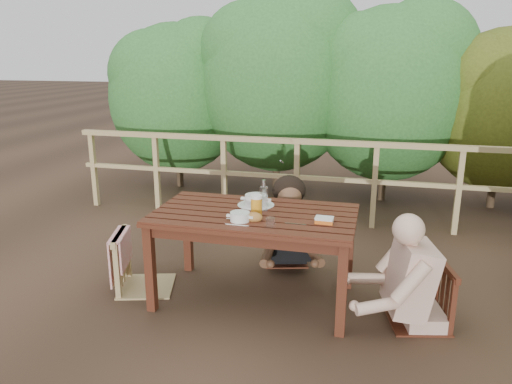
% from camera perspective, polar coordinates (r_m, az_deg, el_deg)
% --- Properties ---
extents(ground, '(60.00, 60.00, 0.00)m').
position_cam_1_polar(ground, '(4.14, -0.17, -12.26)').
color(ground, '#463021').
rests_on(ground, ground).
extents(table, '(1.58, 0.89, 0.73)m').
position_cam_1_polar(table, '(3.98, -0.18, -7.60)').
color(table, '#3C1A0F').
rests_on(table, ground).
extents(chair_left, '(0.58, 0.58, 0.94)m').
position_cam_1_polar(chair_left, '(4.23, -12.99, -5.05)').
color(chair_left, tan).
rests_on(chair_left, ground).
extents(chair_far, '(0.50, 0.50, 0.82)m').
position_cam_1_polar(chair_far, '(4.69, 3.56, -3.43)').
color(chair_far, '#3C1A0F').
rests_on(chair_far, ground).
extents(chair_right, '(0.52, 0.52, 0.87)m').
position_cam_1_polar(chair_right, '(3.81, 18.79, -8.53)').
color(chair_right, '#3C1A0F').
rests_on(chair_right, ground).
extents(woman, '(0.71, 0.80, 1.36)m').
position_cam_1_polar(woman, '(4.62, 3.66, -0.16)').
color(woman, black).
rests_on(woman, ground).
extents(diner_right, '(0.81, 0.71, 1.41)m').
position_cam_1_polar(diner_right, '(3.71, 19.62, -4.71)').
color(diner_right, '#CD9F8C').
rests_on(diner_right, ground).
extents(railing, '(5.60, 0.10, 1.01)m').
position_cam_1_polar(railing, '(5.80, 4.75, 1.31)').
color(railing, tan).
rests_on(railing, ground).
extents(hedge_row, '(6.60, 1.60, 3.80)m').
position_cam_1_polar(hedge_row, '(6.76, 10.27, 15.13)').
color(hedge_row, '#295D26').
rests_on(hedge_row, ground).
extents(soup_near, '(0.25, 0.25, 0.08)m').
position_cam_1_polar(soup_near, '(3.65, -1.89, -3.00)').
color(soup_near, silver).
rests_on(soup_near, table).
extents(soup_far, '(0.30, 0.30, 0.10)m').
position_cam_1_polar(soup_far, '(4.03, -0.02, -1.02)').
color(soup_far, white).
rests_on(soup_far, table).
extents(bread_roll, '(0.13, 0.10, 0.08)m').
position_cam_1_polar(bread_roll, '(3.66, -0.25, -2.97)').
color(bread_roll, '#A17329').
rests_on(bread_roll, table).
extents(beer_glass, '(0.09, 0.09, 0.18)m').
position_cam_1_polar(beer_glass, '(3.76, 0.06, -1.67)').
color(beer_glass, gold).
rests_on(beer_glass, table).
extents(bottle, '(0.07, 0.07, 0.27)m').
position_cam_1_polar(bottle, '(3.84, 0.90, -0.55)').
color(bottle, silver).
rests_on(bottle, table).
extents(tumbler, '(0.07, 0.07, 0.08)m').
position_cam_1_polar(tumbler, '(3.52, 1.70, -3.65)').
color(tumbler, white).
rests_on(tumbler, table).
extents(butter_tub, '(0.14, 0.10, 0.06)m').
position_cam_1_polar(butter_tub, '(3.64, 7.97, -3.37)').
color(butter_tub, silver).
rests_on(butter_tub, table).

